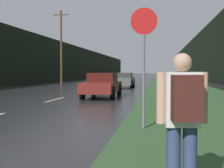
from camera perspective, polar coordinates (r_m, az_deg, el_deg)
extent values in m
cube|color=#33562D|center=(41.19, 11.33, 0.16)|extent=(6.00, 240.00, 0.02)
cube|color=silver|center=(16.85, -10.34, -2.81)|extent=(0.12, 3.00, 0.01)
cube|color=silver|center=(23.56, -4.80, -1.35)|extent=(0.12, 3.00, 0.01)
cube|color=silver|center=(30.40, -1.75, -0.53)|extent=(0.12, 3.00, 0.01)
cube|color=black|center=(53.55, -8.67, 3.94)|extent=(2.00, 140.00, 6.17)
cube|color=black|center=(51.80, 17.51, 5.18)|extent=(2.00, 140.00, 8.44)
cylinder|color=#4C3823|center=(36.85, -9.27, 6.58)|extent=(0.24, 0.24, 8.56)
cube|color=#4C3823|center=(37.33, -9.31, 12.37)|extent=(1.80, 0.10, 0.10)
cylinder|color=slate|center=(8.02, 5.81, 0.35)|extent=(0.07, 0.07, 2.43)
cylinder|color=#B71414|center=(8.12, 5.85, 11.38)|extent=(0.68, 0.02, 0.68)
cylinder|color=navy|center=(3.74, 11.15, -14.08)|extent=(0.16, 0.16, 0.86)
cylinder|color=navy|center=(3.78, 14.03, -13.91)|extent=(0.16, 0.16, 0.86)
cube|color=white|center=(3.62, 12.70, -2.73)|extent=(0.43, 0.29, 0.62)
sphere|color=tan|center=(3.61, 12.76, 3.85)|extent=(0.21, 0.21, 0.21)
cylinder|color=tan|center=(3.57, 8.88, -2.50)|extent=(0.10, 0.10, 0.58)
cylinder|color=tan|center=(3.69, 16.40, -2.41)|extent=(0.10, 0.10, 0.58)
cube|color=#471E19|center=(3.43, 13.54, -2.50)|extent=(0.34, 0.23, 0.49)
cube|color=maroon|center=(17.95, -1.82, -0.54)|extent=(1.73, 4.57, 0.57)
cube|color=#40120F|center=(18.16, -1.69, 1.21)|extent=(1.47, 2.05, 0.52)
cylinder|color=black|center=(16.44, 0.10, -1.65)|extent=(0.20, 0.72, 0.72)
cylinder|color=black|center=(16.76, -5.46, -1.59)|extent=(0.20, 0.72, 0.72)
cylinder|color=black|center=(19.24, 1.35, -1.08)|extent=(0.20, 0.72, 0.72)
cylinder|color=black|center=(19.51, -3.44, -1.04)|extent=(0.20, 0.72, 0.72)
cube|color=#4C514C|center=(28.93, 2.16, 0.57)|extent=(1.71, 4.11, 0.64)
cube|color=#2D302D|center=(29.12, 2.21, 1.64)|extent=(1.45, 1.85, 0.44)
cylinder|color=black|center=(27.59, 3.54, -0.11)|extent=(0.20, 0.68, 0.68)
cylinder|color=black|center=(27.78, 0.20, -0.09)|extent=(0.20, 0.68, 0.68)
cylinder|color=black|center=(30.13, 3.97, 0.08)|extent=(0.20, 0.68, 0.68)
cylinder|color=black|center=(30.30, 0.90, 0.10)|extent=(0.20, 0.68, 0.68)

